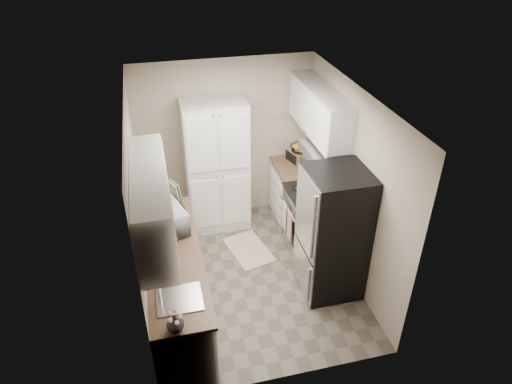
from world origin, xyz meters
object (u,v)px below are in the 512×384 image
pantry_cabinet (217,167)px  electric_range (312,221)px  toaster_oven (300,156)px  microwave (168,219)px  wine_bottle (160,198)px  refrigerator (333,233)px

pantry_cabinet → electric_range: bearing=-38.2°
electric_range → toaster_oven: (0.10, 0.90, 0.55)m
microwave → wine_bottle: 0.46m
pantry_cabinet → microwave: bearing=-122.3°
toaster_oven → microwave: bearing=-164.5°
pantry_cabinet → electric_range: (1.17, -0.93, -0.52)m
wine_bottle → toaster_oven: 2.26m
refrigerator → wine_bottle: refrigerator is taller
pantry_cabinet → electric_range: 1.58m
pantry_cabinet → microwave: (-0.79, -1.26, 0.07)m
wine_bottle → toaster_oven: size_ratio=0.93×
refrigerator → wine_bottle: (-1.99, 0.92, 0.24)m
wine_bottle → pantry_cabinet: bearing=43.2°
refrigerator → toaster_oven: refrigerator is taller
electric_range → refrigerator: 0.88m
electric_range → microwave: size_ratio=2.05×
pantry_cabinet → wine_bottle: pantry_cabinet is taller
wine_bottle → toaster_oven: wine_bottle is taller
microwave → wine_bottle: size_ratio=1.62×
electric_range → microwave: bearing=-170.4°
refrigerator → toaster_oven: (0.14, 1.70, 0.18)m
toaster_oven → pantry_cabinet: bearing=163.5°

